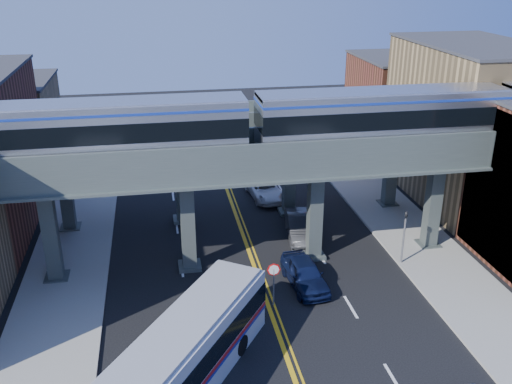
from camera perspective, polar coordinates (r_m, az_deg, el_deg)
ground at (r=30.12m, az=2.38°, el=-14.35°), size 120.00×120.00×0.00m
sidewalk_west at (r=38.48m, az=-18.13°, el=-6.62°), size 5.00×70.00×0.16m
sidewalk_east at (r=41.64m, az=14.98°, el=-3.95°), size 5.00×70.00×0.16m
building_west_c at (r=55.88m, az=-23.52°, el=5.99°), size 8.00×10.00×8.00m
building_east_b at (r=47.77m, az=20.41°, el=6.41°), size 8.00×14.00×12.00m
building_east_c at (r=59.30m, az=14.04°, el=8.54°), size 8.00×10.00×9.00m
mural_panel at (r=36.54m, az=23.92°, el=-0.92°), size 0.10×9.50×9.50m
elevated_viaduct_near at (r=34.01m, az=-0.37°, el=2.55°), size 52.00×3.60×7.40m
elevated_viaduct_far at (r=40.58m, az=-2.09°, el=5.84°), size 52.00×3.60×7.40m
transit_train at (r=35.34m, az=12.42°, el=7.50°), size 46.73×2.93×3.41m
stop_sign at (r=31.63m, az=1.78°, el=-8.54°), size 0.76×0.09×2.63m
traffic_signal at (r=36.52m, az=14.61°, el=-3.87°), size 0.15×0.18×4.10m
transit_bus at (r=26.15m, az=-7.61°, el=-16.53°), size 9.36×11.95×3.24m
car_lane_a at (r=33.99m, az=4.90°, el=-8.12°), size 2.29×4.87×1.61m
car_lane_b at (r=39.49m, az=4.48°, el=-3.47°), size 2.40×5.29×1.68m
car_lane_c at (r=45.96m, az=0.90°, el=0.23°), size 2.76×5.16×1.38m
car_lane_d at (r=50.80m, az=-0.62°, el=2.50°), size 2.69×5.34×1.49m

